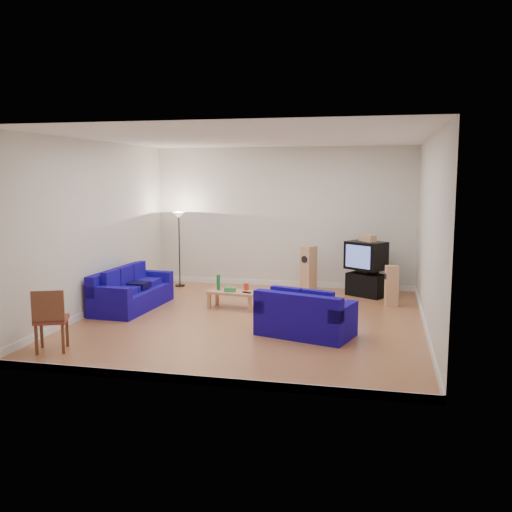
% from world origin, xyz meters
% --- Properties ---
extents(room, '(6.01, 6.51, 3.21)m').
position_xyz_m(room, '(0.00, 0.00, 1.54)').
color(room, brown).
rests_on(room, ground).
extents(sofa_three_seat, '(0.95, 2.02, 0.76)m').
position_xyz_m(sofa_three_seat, '(-2.50, 0.38, 0.28)').
color(sofa_three_seat, '#0C007B').
rests_on(sofa_three_seat, ground).
extents(sofa_loveseat, '(1.65, 1.22, 0.74)m').
position_xyz_m(sofa_loveseat, '(1.07, -0.81, 0.28)').
color(sofa_loveseat, '#0C007B').
rests_on(sofa_loveseat, ground).
extents(coffee_table, '(1.00, 0.60, 0.34)m').
position_xyz_m(coffee_table, '(-0.55, 0.80, 0.29)').
color(coffee_table, tan).
rests_on(coffee_table, ground).
extents(bottle, '(0.09, 0.09, 0.30)m').
position_xyz_m(bottle, '(-0.85, 0.83, 0.49)').
color(bottle, '#197233').
rests_on(bottle, coffee_table).
extents(tissue_box, '(0.21, 0.12, 0.09)m').
position_xyz_m(tissue_box, '(-0.59, 0.72, 0.39)').
color(tissue_box, green).
rests_on(tissue_box, coffee_table).
extents(red_canister, '(0.10, 0.10, 0.14)m').
position_xyz_m(red_canister, '(-0.31, 0.93, 0.41)').
color(red_canister, red).
rests_on(red_canister, coffee_table).
extents(remote, '(0.18, 0.12, 0.02)m').
position_xyz_m(remote, '(-0.24, 0.67, 0.35)').
color(remote, black).
rests_on(remote, coffee_table).
extents(tv_stand, '(0.91, 0.79, 0.49)m').
position_xyz_m(tv_stand, '(1.94, 2.52, 0.24)').
color(tv_stand, black).
rests_on(tv_stand, ground).
extents(av_receiver, '(0.49, 0.50, 0.09)m').
position_xyz_m(av_receiver, '(1.96, 2.58, 0.53)').
color(av_receiver, black).
rests_on(av_receiver, tv_stand).
extents(television, '(0.95, 0.89, 0.59)m').
position_xyz_m(television, '(1.91, 2.54, 0.87)').
color(television, black).
rests_on(television, av_receiver).
extents(centre_speaker, '(0.38, 0.42, 0.14)m').
position_xyz_m(centre_speaker, '(1.94, 2.58, 1.24)').
color(centre_speaker, tan).
rests_on(centre_speaker, television).
extents(speaker_left, '(0.36, 0.38, 1.04)m').
position_xyz_m(speaker_left, '(0.69, 2.58, 0.52)').
color(speaker_left, tan).
rests_on(speaker_left, ground).
extents(speaker_right, '(0.28, 0.24, 0.81)m').
position_xyz_m(speaker_right, '(2.45, 1.67, 0.41)').
color(speaker_right, tan).
rests_on(speaker_right, ground).
extents(floor_lamp, '(0.30, 0.30, 1.72)m').
position_xyz_m(floor_lamp, '(-2.34, 2.70, 1.42)').
color(floor_lamp, black).
rests_on(floor_lamp, ground).
extents(dining_chair, '(0.58, 0.58, 0.94)m').
position_xyz_m(dining_chair, '(-2.42, -2.45, 0.52)').
color(dining_chair, brown).
rests_on(dining_chair, ground).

